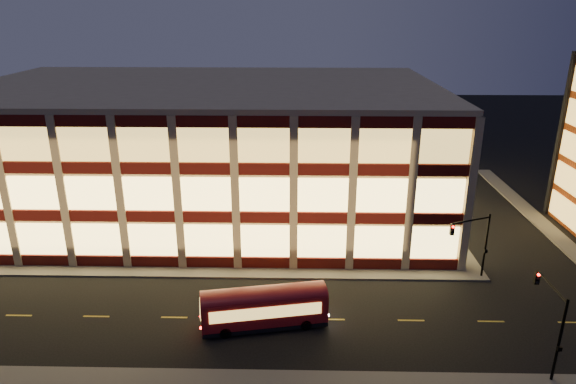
{
  "coord_description": "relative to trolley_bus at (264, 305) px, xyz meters",
  "views": [
    {
      "loc": [
        7.43,
        -39.31,
        22.34
      ],
      "look_at": [
        6.38,
        8.0,
        5.19
      ],
      "focal_mm": 32.0,
      "sensor_mm": 36.0,
      "label": 1
    }
  ],
  "objects": [
    {
      "name": "sidewalk_office_south",
      "position": [
        -7.95,
        7.88,
        -1.65
      ],
      "size": [
        54.0,
        2.0,
        0.15
      ],
      "primitive_type": "cube",
      "color": "#514F4C",
      "rests_on": "ground"
    },
    {
      "name": "office_building",
      "position": [
        -7.87,
        23.79,
        5.53
      ],
      "size": [
        50.45,
        30.45,
        14.5
      ],
      "color": "tan",
      "rests_on": "ground"
    },
    {
      "name": "ground",
      "position": [
        -4.95,
        6.88,
        -1.72
      ],
      "size": [
        200.0,
        200.0,
        0.0
      ],
      "primitive_type": "plane",
      "color": "black",
      "rests_on": "ground"
    },
    {
      "name": "sidewalk_tower_west",
      "position": [
        29.05,
        23.88,
        -1.65
      ],
      "size": [
        2.0,
        30.0,
        0.15
      ],
      "primitive_type": "cube",
      "color": "#514F4C",
      "rests_on": "ground"
    },
    {
      "name": "sidewalk_office_east",
      "position": [
        18.05,
        23.88,
        -1.65
      ],
      "size": [
        2.0,
        30.0,
        0.15
      ],
      "primitive_type": "cube",
      "color": "#514F4C",
      "rests_on": "ground"
    },
    {
      "name": "traffic_signal_far",
      "position": [
        17.26,
        7.12,
        2.39
      ],
      "size": [
        3.79,
        1.87,
        6.0
      ],
      "color": "black",
      "rests_on": "ground"
    },
    {
      "name": "traffic_signal_near",
      "position": [
        18.55,
        -4.15,
        2.41
      ],
      "size": [
        0.32,
        4.45,
        6.0
      ],
      "color": "black",
      "rests_on": "ground"
    },
    {
      "name": "trolley_bus",
      "position": [
        0.0,
        0.0,
        0.0
      ],
      "size": [
        9.44,
        4.01,
        3.11
      ],
      "rotation": [
        0.0,
        0.0,
        0.19
      ],
      "color": "maroon",
      "rests_on": "ground"
    },
    {
      "name": "sidewalk_near",
      "position": [
        -4.95,
        -6.12,
        -1.65
      ],
      "size": [
        100.0,
        2.0,
        0.15
      ],
      "primitive_type": "cube",
      "color": "#514F4C",
      "rests_on": "ground"
    }
  ]
}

